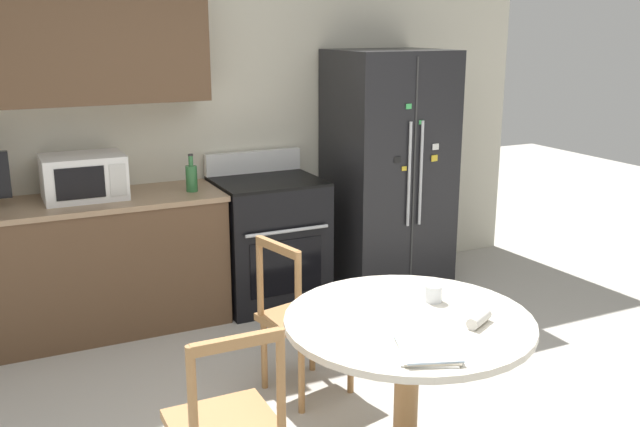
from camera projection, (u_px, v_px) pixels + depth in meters
The scene contains 11 objects.
back_wall at pixel (179, 106), 5.02m from camera, with size 5.20×0.44×2.60m.
kitchen_counter at pixel (67, 269), 4.64m from camera, with size 2.06×0.64×0.90m.
refrigerator at pixel (388, 171), 5.46m from camera, with size 0.83×0.75×1.82m.
oven_range at pixel (269, 240), 5.21m from camera, with size 0.74×0.68×1.08m.
microwave at pixel (83, 177), 4.60m from camera, with size 0.51×0.39×0.29m.
counter_bottle at pixel (192, 177), 4.80m from camera, with size 0.08×0.08×0.26m.
dining_table at pixel (408, 351), 3.17m from camera, with size 1.10×1.10×0.75m.
dining_chair_far at pixel (303, 319), 3.89m from camera, with size 0.50×0.50×0.90m.
candle_glass at pixel (433, 294), 3.30m from camera, with size 0.08×0.08×0.08m.
folded_napkin at pixel (479, 319), 3.05m from camera, with size 0.16×0.12×0.05m.
mail_stack at pixel (427, 348), 2.81m from camera, with size 0.34×0.37×0.02m.
Camera 1 is at (-1.60, -2.39, 2.00)m, focal length 40.00 mm.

